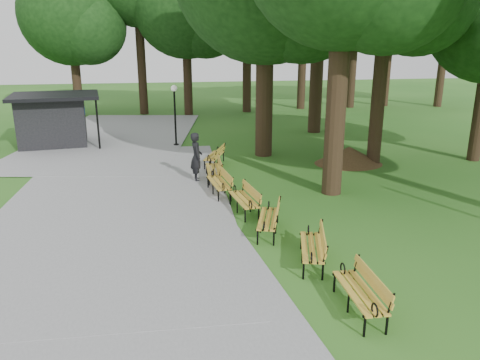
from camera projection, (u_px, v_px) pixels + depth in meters
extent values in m
plane|color=#275F1B|center=(242.00, 225.00, 14.04)|extent=(100.00, 100.00, 0.00)
cube|color=gray|center=(114.00, 199.00, 16.21)|extent=(12.00, 38.00, 0.06)
imported|color=black|center=(196.00, 157.00, 18.14)|extent=(0.51, 0.74, 1.93)
cylinder|color=black|center=(175.00, 118.00, 24.07)|extent=(0.10, 0.10, 2.89)
sphere|color=white|center=(174.00, 88.00, 23.62)|extent=(0.32, 0.32, 0.32)
cone|color=#47301C|center=(349.00, 155.00, 20.83)|extent=(2.56, 2.56, 0.78)
cylinder|color=black|center=(337.00, 87.00, 15.84)|extent=(0.70, 0.70, 7.58)
cylinder|color=black|center=(380.00, 83.00, 19.84)|extent=(0.60, 0.60, 7.17)
cylinder|color=black|center=(265.00, 74.00, 21.40)|extent=(0.80, 0.80, 7.64)
cylinder|color=black|center=(317.00, 61.00, 26.96)|extent=(0.76, 0.76, 8.29)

